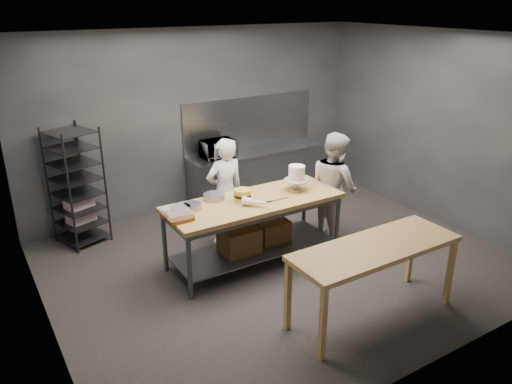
% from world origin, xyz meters
% --- Properties ---
extents(ground, '(6.00, 6.00, 0.00)m').
position_xyz_m(ground, '(0.00, 0.00, 0.00)').
color(ground, black).
rests_on(ground, ground).
extents(back_wall, '(6.00, 0.04, 3.00)m').
position_xyz_m(back_wall, '(0.00, 2.50, 1.50)').
color(back_wall, '#4C4F54').
rests_on(back_wall, ground).
extents(work_table, '(2.40, 0.90, 0.92)m').
position_xyz_m(work_table, '(-0.30, 0.22, 0.57)').
color(work_table, olive).
rests_on(work_table, ground).
extents(near_counter, '(2.00, 0.70, 0.90)m').
position_xyz_m(near_counter, '(0.17, -1.57, 0.81)').
color(near_counter, olive).
rests_on(near_counter, ground).
extents(back_counter, '(2.60, 0.60, 0.90)m').
position_xyz_m(back_counter, '(1.00, 2.18, 0.45)').
color(back_counter, slate).
rests_on(back_counter, ground).
extents(splashback_panel, '(2.60, 0.02, 0.90)m').
position_xyz_m(splashback_panel, '(1.00, 2.48, 1.35)').
color(splashback_panel, slate).
rests_on(splashback_panel, back_counter).
extents(speed_rack, '(0.77, 0.80, 1.75)m').
position_xyz_m(speed_rack, '(-2.16, 2.10, 0.86)').
color(speed_rack, black).
rests_on(speed_rack, ground).
extents(chef_behind, '(0.59, 0.39, 1.60)m').
position_xyz_m(chef_behind, '(-0.34, 0.94, 0.80)').
color(chef_behind, white).
rests_on(chef_behind, ground).
extents(chef_right, '(0.67, 0.83, 1.63)m').
position_xyz_m(chef_right, '(1.12, 0.26, 0.82)').
color(chef_right, beige).
rests_on(chef_right, ground).
extents(microwave, '(0.54, 0.37, 0.30)m').
position_xyz_m(microwave, '(0.20, 2.18, 1.05)').
color(microwave, black).
rests_on(microwave, back_counter).
extents(frosted_cake_stand, '(0.34, 0.34, 0.36)m').
position_xyz_m(frosted_cake_stand, '(0.39, 0.20, 1.14)').
color(frosted_cake_stand, '#B8AD93').
rests_on(frosted_cake_stand, work_table).
extents(layer_cake, '(0.23, 0.23, 0.16)m').
position_xyz_m(layer_cake, '(-0.44, 0.26, 1.00)').
color(layer_cake, gold).
rests_on(layer_cake, work_table).
extents(cake_pans, '(0.82, 0.41, 0.07)m').
position_xyz_m(cake_pans, '(-1.02, 0.42, 0.96)').
color(cake_pans, gray).
rests_on(cake_pans, work_table).
extents(piping_bag, '(0.34, 0.37, 0.12)m').
position_xyz_m(piping_bag, '(-0.39, -0.01, 0.98)').
color(piping_bag, white).
rests_on(piping_bag, work_table).
extents(offset_spatula, '(0.36, 0.02, 0.02)m').
position_xyz_m(offset_spatula, '(-0.09, 0.03, 0.93)').
color(offset_spatula, slate).
rests_on(offset_spatula, work_table).
extents(pastry_clamshells, '(0.31, 0.38, 0.11)m').
position_xyz_m(pastry_clamshells, '(-1.40, 0.19, 0.98)').
color(pastry_clamshells, '#9B571F').
rests_on(pastry_clamshells, work_table).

